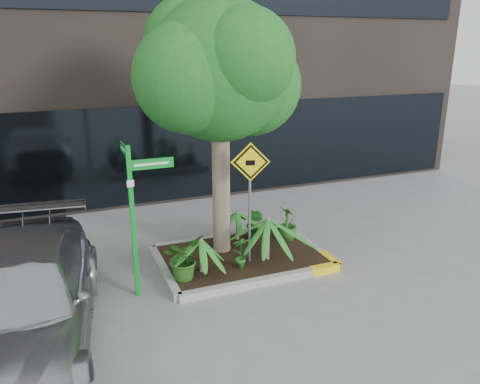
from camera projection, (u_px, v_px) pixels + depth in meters
name	position (u px, v px, depth m)	size (l,w,h in m)	color
ground	(237.00, 269.00, 9.22)	(80.00, 80.00, 0.00)	gray
planter	(243.00, 256.00, 9.51)	(3.35, 2.36, 0.15)	#9E9E99
tree	(219.00, 70.00, 8.67)	(3.44, 3.05, 5.16)	tan
palm_front	(268.00, 219.00, 9.05)	(1.01, 1.01, 1.13)	tan
palm_left	(201.00, 239.00, 8.59)	(0.78, 0.78, 0.87)	tan
palm_back	(237.00, 212.00, 10.06)	(0.75, 0.75, 0.84)	tan
parked_car	(18.00, 303.00, 6.59)	(2.07, 5.08, 1.47)	#ADADB2
shrub_a	(183.00, 258.00, 8.42)	(0.72, 0.72, 0.80)	#245618
shrub_b	(288.00, 223.00, 10.12)	(0.42, 0.42, 0.75)	#295C1B
shrub_c	(241.00, 252.00, 8.84)	(0.34, 0.34, 0.65)	#236720
shrub_d	(255.00, 223.00, 10.16)	(0.39, 0.39, 0.72)	#1A5C1E
street_sign_post	(134.00, 205.00, 7.81)	(0.80, 0.78, 2.68)	#0D9028
cattle_sign	(250.00, 183.00, 8.71)	(0.70, 0.24, 2.38)	slate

